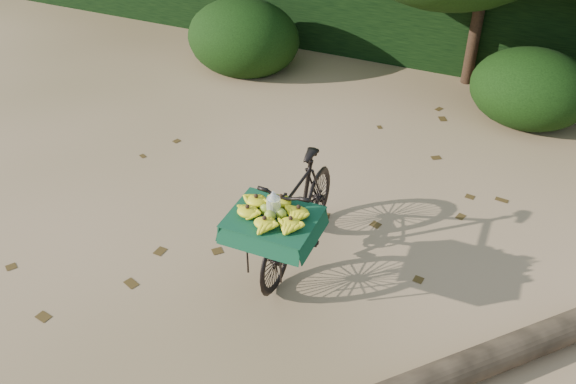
% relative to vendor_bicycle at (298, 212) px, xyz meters
% --- Properties ---
extents(ground, '(80.00, 80.00, 0.00)m').
position_rel_vendor_bicycle_xyz_m(ground, '(0.25, -0.32, -0.56)').
color(ground, tan).
rests_on(ground, ground).
extents(vendor_bicycle, '(0.80, 1.84, 1.09)m').
position_rel_vendor_bicycle_xyz_m(vendor_bicycle, '(0.00, 0.00, 0.00)').
color(vendor_bicycle, black).
rests_on(vendor_bicycle, ground).
extents(fallen_log, '(2.74, 3.01, 0.27)m').
position_rel_vendor_bicycle_xyz_m(fallen_log, '(1.70, -1.05, -0.42)').
color(fallen_log, brown).
rests_on(fallen_log, ground).
extents(hedge_backdrop, '(26.00, 1.80, 1.80)m').
position_rel_vendor_bicycle_xyz_m(hedge_backdrop, '(0.25, 5.98, 0.34)').
color(hedge_backdrop, black).
rests_on(hedge_backdrop, ground).
extents(bush_clumps, '(8.80, 1.70, 0.90)m').
position_rel_vendor_bicycle_xyz_m(bush_clumps, '(0.75, 3.98, -0.11)').
color(bush_clumps, black).
rests_on(bush_clumps, ground).
extents(leaf_litter, '(7.00, 7.30, 0.01)m').
position_rel_vendor_bicycle_xyz_m(leaf_litter, '(0.25, 0.33, -0.56)').
color(leaf_litter, '#443012').
rests_on(leaf_litter, ground).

